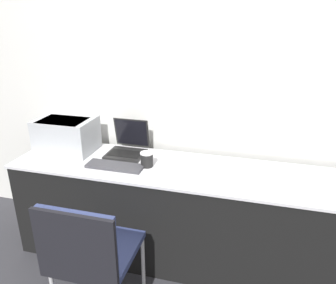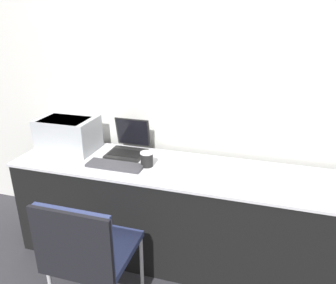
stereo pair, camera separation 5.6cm
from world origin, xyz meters
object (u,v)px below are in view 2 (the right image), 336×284
Objects in this scene: printer at (68,133)px; chair at (85,249)px; laptop_left at (129,146)px; external_keyboard at (115,165)px; coffee_cup at (147,159)px.

printer reaches higher than chair.
chair is at bearing -83.15° from laptop_left.
laptop_left is 0.94m from chair.
external_keyboard is at bearing 99.24° from chair.
external_keyboard is at bearing -88.76° from laptop_left.
laptop_left is at bearing 138.88° from coffee_cup.
chair is (0.11, -0.90, -0.26)m from laptop_left.
laptop_left reaches higher than coffee_cup.
external_keyboard is at bearing -159.69° from coffee_cup.
laptop_left is at bearing 96.85° from chair.
external_keyboard is 0.23m from coffee_cup.
laptop_left is 0.29m from coffee_cup.
coffee_cup is 0.12× the size of chair.
printer is at bearing 125.70° from chair.
printer is 0.49m from laptop_left.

